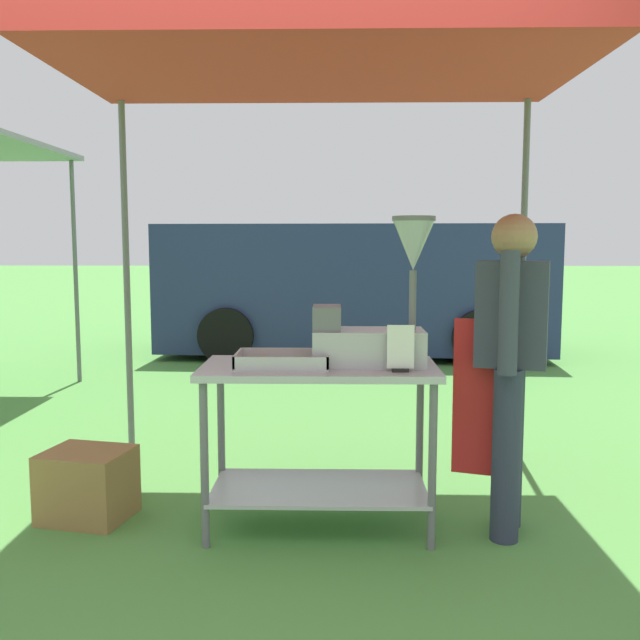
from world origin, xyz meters
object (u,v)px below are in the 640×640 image
supply_crate (87,485)px  donut_fryer (377,318)px  stall_canopy (320,60)px  menu_sign (401,352)px  vendor (509,357)px  donut_cart (319,413)px  van_navy (355,287)px  donut_tray (283,362)px

supply_crate → donut_fryer: bearing=-3.0°
stall_canopy → menu_sign: size_ratio=12.84×
vendor → stall_canopy: bearing=171.9°
vendor → donut_cart: bearing=177.7°
stall_canopy → donut_cart: size_ratio=2.43×
stall_canopy → van_navy: (0.35, 5.70, -1.49)m
vendor → supply_crate: vendor is taller
donut_cart → menu_sign: menu_sign is taller
van_navy → vendor: bearing=-84.2°
supply_crate → stall_canopy: bearing=0.1°
donut_fryer → menu_sign: bearing=-60.7°
donut_tray → menu_sign: bearing=-12.9°
donut_cart → van_navy: bearing=86.5°
donut_tray → stall_canopy: bearing=37.3°
van_navy → donut_tray: bearing=-95.2°
supply_crate → donut_tray: bearing=-7.2°
stall_canopy → vendor: stall_canopy is taller
stall_canopy → van_navy: bearing=86.5°
menu_sign → van_navy: size_ratio=0.04×
vendor → supply_crate: bearing=176.5°
donut_cart → van_navy: (0.35, 5.80, 0.27)m
donut_fryer → donut_tray: bearing=-173.4°
donut_tray → van_navy: size_ratio=0.09×
menu_sign → supply_crate: 1.82m
menu_sign → vendor: 0.57m
donut_tray → supply_crate: donut_tray is taller
vendor → van_navy: 5.87m
vendor → donut_tray: bearing=-179.9°
donut_tray → menu_sign: 0.59m
menu_sign → van_navy: bearing=90.4°
donut_fryer → vendor: 0.69m
stall_canopy → supply_crate: size_ratio=5.79×
donut_fryer → vendor: bearing=-4.6°
vendor → supply_crate: size_ratio=3.22×
donut_cart → menu_sign: size_ratio=5.28×
donut_tray → donut_fryer: (0.47, 0.05, 0.22)m
donut_cart → vendor: 0.99m
donut_fryer → van_navy: bearing=89.4°
donut_fryer → vendor: size_ratio=0.46×
donut_tray → donut_fryer: 0.52m
menu_sign → supply_crate: menu_sign is taller
donut_cart → donut_tray: (-0.18, -0.04, 0.27)m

